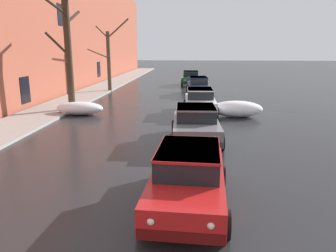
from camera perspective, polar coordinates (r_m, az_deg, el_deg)
left_sidewalk_slab at (r=21.00m, az=-19.63°, el=2.82°), size 2.83×80.00×0.12m
brick_townhouse_facade at (r=21.64m, az=-25.72°, el=17.50°), size 0.63×80.00×11.31m
snow_bank_mid_block_left at (r=19.06m, az=-15.48°, el=2.99°), size 2.67×1.25×0.74m
snow_bank_near_corner_right at (r=18.20m, az=12.31°, el=2.92°), size 2.83×1.26×0.89m
bare_tree_mid_block at (r=20.03m, az=-17.21°, el=12.32°), size 1.84×3.30×6.40m
bare_tree_far_down_block at (r=28.57m, az=-10.37°, el=11.61°), size 3.81×1.19×6.04m
sedan_red_approaching_near_lane at (r=7.74m, az=3.57°, el=-8.86°), size 2.01×4.05×1.42m
sedan_grey_parked_kerbside_close at (r=13.07m, az=4.92°, el=0.50°), size 2.10×3.93×1.42m
sedan_white_parked_kerbside_mid at (r=18.84m, az=5.64°, el=4.53°), size 1.96×4.27×1.42m
sedan_darkblue_parked_far_down_block at (r=26.58m, az=5.34°, el=7.17°), size 2.03×4.29×1.42m
sedan_green_queued_behind_truck at (r=33.32m, az=4.01°, el=8.49°), size 1.97×3.97×1.42m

